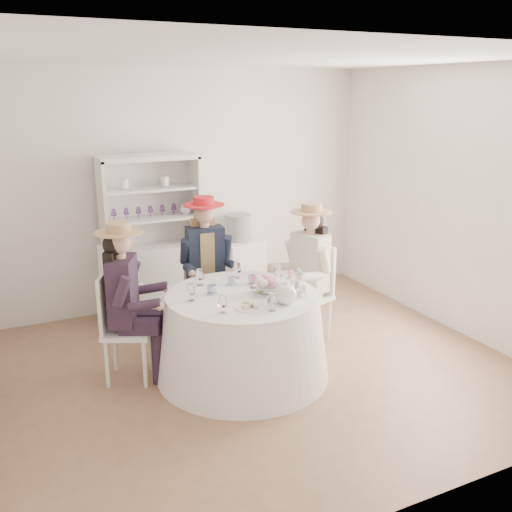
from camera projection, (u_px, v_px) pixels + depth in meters
name	position (u px, v px, depth m)	size (l,w,h in m)	color
ground	(261.00, 369.00, 5.21)	(4.50, 4.50, 0.00)	brown
ceiling	(262.00, 57.00, 4.45)	(4.50, 4.50, 0.00)	white
wall_back	(184.00, 189.00, 6.56)	(4.50, 4.50, 0.00)	silver
wall_front	(424.00, 301.00, 3.10)	(4.50, 4.50, 0.00)	silver
wall_right	(460.00, 203.00, 5.77)	(4.50, 4.50, 0.00)	silver
tea_table	(243.00, 335.00, 5.01)	(1.52, 1.52, 0.76)	white
hutch	(153.00, 259.00, 6.36)	(1.13, 0.57, 1.79)	silver
side_table	(238.00, 270.00, 6.85)	(0.48, 0.48, 0.74)	silver
hatbox	(238.00, 227.00, 6.71)	(0.31, 0.31, 0.31)	black
guest_left	(126.00, 293.00, 4.82)	(0.59, 0.54, 1.41)	silver
guest_mid	(206.00, 258.00, 5.76)	(0.53, 0.56, 1.44)	silver
guest_right	(308.00, 265.00, 5.62)	(0.57, 0.53, 1.40)	silver
spare_chair	(121.00, 283.00, 5.99)	(0.53, 0.53, 0.93)	silver
teacup_a	(212.00, 290.00, 4.90)	(0.09, 0.09, 0.07)	white
teacup_b	(231.00, 281.00, 5.13)	(0.07, 0.07, 0.07)	white
teacup_c	(253.00, 280.00, 5.16)	(0.10, 0.10, 0.08)	white
flower_bowl	(266.00, 289.00, 4.94)	(0.22, 0.22, 0.05)	white
flower_arrangement	(267.00, 284.00, 4.88)	(0.20, 0.20, 0.08)	pink
table_teapot	(285.00, 294.00, 4.68)	(0.26, 0.18, 0.20)	white
sandwich_plate	(251.00, 306.00, 4.59)	(0.25, 0.25, 0.05)	white
cupcake_stand	(296.00, 286.00, 4.87)	(0.24, 0.24, 0.22)	white
stemware_set	(242.00, 286.00, 4.88)	(0.96, 0.96, 0.15)	white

